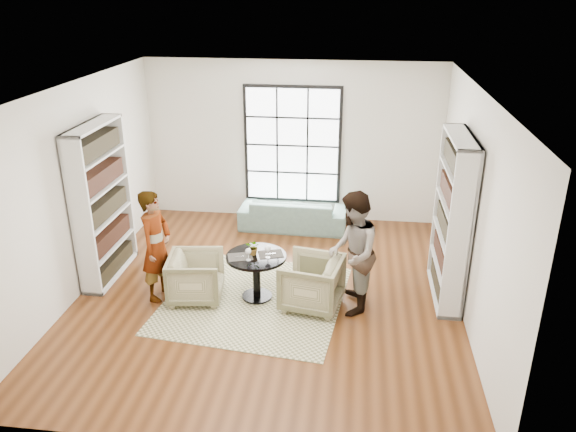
# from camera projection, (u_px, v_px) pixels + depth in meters

# --- Properties ---
(ground) EXTENTS (6.00, 6.00, 0.00)m
(ground) POSITION_uv_depth(u_px,v_px,m) (268.00, 293.00, 8.30)
(ground) COLOR brown
(room_shell) EXTENTS (6.00, 6.01, 6.00)m
(room_shell) POSITION_uv_depth(u_px,v_px,m) (273.00, 201.00, 8.31)
(room_shell) COLOR silver
(room_shell) RESTS_ON ground
(rug) EXTENTS (2.75, 2.75, 0.01)m
(rug) POSITION_uv_depth(u_px,v_px,m) (254.00, 299.00, 8.14)
(rug) COLOR beige
(rug) RESTS_ON ground
(pedestal_table) EXTENTS (0.86, 0.86, 0.69)m
(pedestal_table) POSITION_uv_depth(u_px,v_px,m) (256.00, 267.00, 8.00)
(pedestal_table) COLOR black
(pedestal_table) RESTS_ON ground
(sofa) EXTENTS (1.98, 0.83, 0.57)m
(sofa) POSITION_uv_depth(u_px,v_px,m) (293.00, 213.00, 10.42)
(sofa) COLOR gray
(sofa) RESTS_ON ground
(armchair_left) EXTENTS (0.85, 0.83, 0.70)m
(armchair_left) POSITION_uv_depth(u_px,v_px,m) (196.00, 277.00, 8.04)
(armchair_left) COLOR #C3A98B
(armchair_left) RESTS_ON ground
(armchair_right) EXTENTS (0.95, 0.93, 0.74)m
(armchair_right) POSITION_uv_depth(u_px,v_px,m) (311.00, 283.00, 7.85)
(armchair_right) COLOR tan
(armchair_right) RESTS_ON ground
(person_left) EXTENTS (0.49, 0.66, 1.64)m
(person_left) POSITION_uv_depth(u_px,v_px,m) (156.00, 246.00, 7.93)
(person_left) COLOR gray
(person_left) RESTS_ON ground
(person_right) EXTENTS (0.66, 0.85, 1.73)m
(person_right) POSITION_uv_depth(u_px,v_px,m) (353.00, 253.00, 7.59)
(person_right) COLOR gray
(person_right) RESTS_ON ground
(placemat_left) EXTENTS (0.40, 0.35, 0.01)m
(placemat_left) POSITION_uv_depth(u_px,v_px,m) (240.00, 257.00, 7.88)
(placemat_left) COLOR #282523
(placemat_left) RESTS_ON pedestal_table
(placemat_right) EXTENTS (0.40, 0.35, 0.01)m
(placemat_right) POSITION_uv_depth(u_px,v_px,m) (271.00, 254.00, 7.96)
(placemat_right) COLOR #282523
(placemat_right) RESTS_ON pedestal_table
(cutlery_left) EXTENTS (0.20, 0.25, 0.01)m
(cutlery_left) POSITION_uv_depth(u_px,v_px,m) (240.00, 256.00, 7.88)
(cutlery_left) COLOR silver
(cutlery_left) RESTS_ON placemat_left
(cutlery_right) EXTENTS (0.20, 0.25, 0.01)m
(cutlery_right) POSITION_uv_depth(u_px,v_px,m) (271.00, 254.00, 7.96)
(cutlery_right) COLOR silver
(cutlery_right) RESTS_ON placemat_right
(wine_glass_left) EXTENTS (0.08, 0.08, 0.18)m
(wine_glass_left) POSITION_uv_depth(u_px,v_px,m) (248.00, 252.00, 7.75)
(wine_glass_left) COLOR silver
(wine_glass_left) RESTS_ON pedestal_table
(wine_glass_right) EXTENTS (0.09, 0.09, 0.19)m
(wine_glass_right) POSITION_uv_depth(u_px,v_px,m) (268.00, 249.00, 7.81)
(wine_glass_right) COLOR silver
(wine_glass_right) RESTS_ON pedestal_table
(flower_centerpiece) EXTENTS (0.24, 0.22, 0.23)m
(flower_centerpiece) POSITION_uv_depth(u_px,v_px,m) (254.00, 247.00, 7.92)
(flower_centerpiece) COLOR gray
(flower_centerpiece) RESTS_ON pedestal_table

